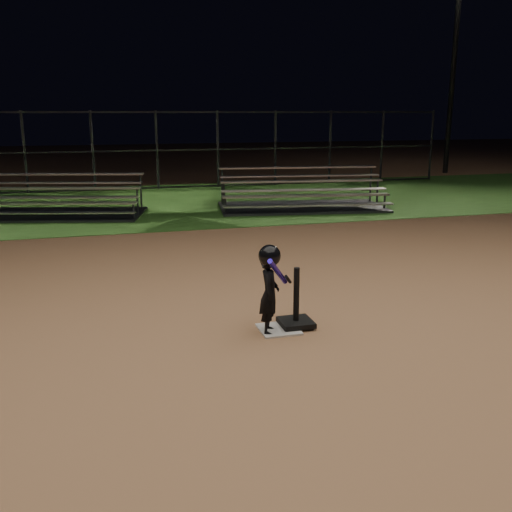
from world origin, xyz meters
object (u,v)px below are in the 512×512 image
at_px(home_plate, 279,329).
at_px(bleacher_left, 58,208).
at_px(light_pole_right, 456,46).
at_px(child_batter, 270,287).
at_px(bleacher_right, 302,201).
at_px(batting_tee, 296,315).

distance_m(home_plate, bleacher_left, 9.06).
xyz_separation_m(bleacher_left, light_pole_right, (14.88, 6.36, 4.74)).
bearing_deg(light_pole_right, home_plate, -128.77).
relative_size(home_plate, child_batter, 0.43).
height_order(bleacher_right, light_pole_right, light_pole_right).
bearing_deg(batting_tee, bleacher_left, 110.02).
bearing_deg(bleacher_right, home_plate, -103.36).
distance_m(home_plate, batting_tee, 0.27).
distance_m(child_batter, bleacher_left, 9.06).
xyz_separation_m(batting_tee, bleacher_left, (-3.11, 8.53, 0.05)).
bearing_deg(batting_tee, bleacher_right, 69.64).
relative_size(child_batter, bleacher_left, 0.24).
bearing_deg(home_plate, light_pole_right, 51.23).
relative_size(home_plate, bleacher_right, 0.10).
relative_size(child_batter, bleacher_right, 0.23).
relative_size(bleacher_right, light_pole_right, 0.54).
relative_size(batting_tee, bleacher_right, 0.16).
height_order(home_plate, light_pole_right, light_pole_right).
bearing_deg(child_batter, bleacher_right, -1.29).
bearing_deg(child_batter, bleacher_left, 38.71).
height_order(bleacher_left, bleacher_right, bleacher_right).
bearing_deg(batting_tee, home_plate, -166.31).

